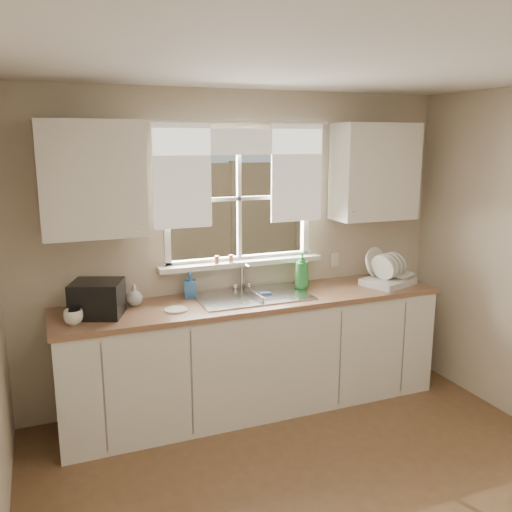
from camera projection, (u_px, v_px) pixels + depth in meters
name	position (u px, v px, depth m)	size (l,w,h in m)	color
room_walls	(391.00, 330.00, 2.56)	(3.62, 4.02, 2.50)	beige
ceiling	(397.00, 50.00, 2.35)	(3.60, 4.00, 0.02)	silver
window	(240.00, 219.00, 4.38)	(1.38, 0.16, 1.06)	white
curtains	(242.00, 163.00, 4.24)	(1.50, 0.03, 0.81)	white
base_cabinets	(255.00, 355.00, 4.31)	(3.00, 0.62, 0.87)	silver
countertop	(255.00, 300.00, 4.22)	(3.04, 0.65, 0.04)	#896044
upper_cabinet_left	(92.00, 179.00, 3.73)	(0.70, 0.33, 0.80)	silver
upper_cabinet_right	(375.00, 172.00, 4.56)	(0.70, 0.33, 0.80)	silver
wall_outlet	(334.00, 260.00, 4.77)	(0.08, 0.01, 0.12)	beige
sill_jars	(224.00, 259.00, 4.33)	(0.16, 0.04, 0.06)	brown
backyard	(149.00, 65.00, 9.99)	(20.00, 10.00, 6.13)	#335421
sink	(253.00, 306.00, 4.26)	(0.88, 0.52, 0.40)	#B7B7BC
dish_rack	(387.00, 276.00, 4.59)	(0.50, 0.44, 0.30)	silver
bowl	(402.00, 276.00, 4.58)	(0.19, 0.19, 0.05)	white
soap_bottle_a	(302.00, 270.00, 4.44)	(0.12, 0.12, 0.31)	green
soap_bottle_b	(190.00, 285.00, 4.21)	(0.09, 0.09, 0.20)	#306CB6
soap_bottle_c	(134.00, 295.00, 4.01)	(0.12, 0.12, 0.16)	beige
saucer	(176.00, 310.00, 3.90)	(0.17, 0.17, 0.01)	silver
cup	(73.00, 317.00, 3.60)	(0.13, 0.13, 0.10)	white
black_appliance	(97.00, 299.00, 3.77)	(0.34, 0.29, 0.25)	black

